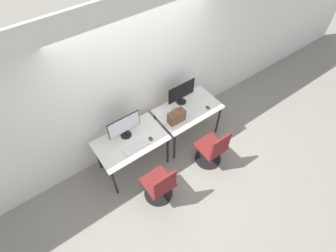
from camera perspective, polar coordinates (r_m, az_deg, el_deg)
ground_plane at (r=4.91m, az=0.98°, el=-7.68°), size 20.00×20.00×0.00m
wall_back at (r=4.29m, az=-5.53°, el=10.08°), size 12.00×0.05×2.80m
desk_left at (r=4.36m, az=-8.08°, el=-3.76°), size 1.15×0.71×0.75m
monitor_left at (r=4.18m, az=-9.50°, el=-0.01°), size 0.56×0.18×0.43m
keyboard_left at (r=4.19m, az=-7.04°, el=-4.57°), size 0.42×0.15×0.02m
mouse_left at (r=4.26m, az=-3.79°, el=-2.75°), size 0.06×0.09×0.03m
office_chair_left at (r=4.28m, az=-1.81°, el=-12.99°), size 0.48×0.48×0.87m
desk_right at (r=4.77m, az=4.35°, el=3.14°), size 1.15×0.71×0.75m
monitor_right at (r=4.65m, az=2.98°, el=7.31°), size 0.56×0.18×0.43m
keyboard_right at (r=4.61m, az=5.76°, el=2.61°), size 0.42×0.15×0.02m
mouse_right at (r=4.74m, az=8.65°, el=3.99°), size 0.06×0.09×0.03m
office_chair_right at (r=4.68m, az=9.56°, el=-5.22°), size 0.48×0.48×0.87m
handbag at (r=4.42m, az=1.88°, el=2.10°), size 0.30×0.18×0.25m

